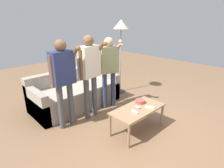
{
  "coord_description": "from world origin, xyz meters",
  "views": [
    {
      "loc": [
        -2.23,
        -2.01,
        1.93
      ],
      "look_at": [
        -0.04,
        0.27,
        0.78
      ],
      "focal_mm": 29.43,
      "sensor_mm": 36.0,
      "label": 1
    }
  ],
  "objects_px": {
    "snack_bowl": "(140,101)",
    "player_center": "(90,68)",
    "couch": "(75,93)",
    "floor_lamp": "(121,29)",
    "game_remote_nunchuk": "(138,107)",
    "player_right": "(109,65)",
    "player_left": "(63,75)",
    "game_remote_wand_near": "(150,107)",
    "coffee_table": "(138,111)",
    "game_remote_wand_far": "(135,112)"
  },
  "relations": [
    {
      "from": "floor_lamp",
      "to": "game_remote_wand_near",
      "type": "xyz_separation_m",
      "value": [
        -0.95,
        -1.63,
        -1.2
      ]
    },
    {
      "from": "couch",
      "to": "game_remote_wand_near",
      "type": "distance_m",
      "value": 1.84
    },
    {
      "from": "player_right",
      "to": "player_center",
      "type": "bearing_deg",
      "value": -173.12
    },
    {
      "from": "game_remote_wand_far",
      "to": "player_center",
      "type": "bearing_deg",
      "value": 96.16
    },
    {
      "from": "couch",
      "to": "player_right",
      "type": "distance_m",
      "value": 1.05
    },
    {
      "from": "floor_lamp",
      "to": "player_right",
      "type": "distance_m",
      "value": 1.16
    },
    {
      "from": "player_left",
      "to": "player_center",
      "type": "xyz_separation_m",
      "value": [
        0.55,
        -0.03,
        0.02
      ]
    },
    {
      "from": "snack_bowl",
      "to": "game_remote_nunchuk",
      "type": "xyz_separation_m",
      "value": [
        -0.2,
        -0.11,
        -0.01
      ]
    },
    {
      "from": "couch",
      "to": "player_right",
      "type": "bearing_deg",
      "value": -49.99
    },
    {
      "from": "snack_bowl",
      "to": "player_center",
      "type": "xyz_separation_m",
      "value": [
        -0.47,
        0.87,
        0.55
      ]
    },
    {
      "from": "game_remote_wand_far",
      "to": "game_remote_nunchuk",
      "type": "bearing_deg",
      "value": 21.68
    },
    {
      "from": "snack_bowl",
      "to": "coffee_table",
      "type": "bearing_deg",
      "value": -151.41
    },
    {
      "from": "player_center",
      "to": "player_right",
      "type": "relative_size",
      "value": 1.05
    },
    {
      "from": "couch",
      "to": "game_remote_wand_far",
      "type": "bearing_deg",
      "value": -87.98
    },
    {
      "from": "player_right",
      "to": "snack_bowl",
      "type": "bearing_deg",
      "value": -95.39
    },
    {
      "from": "game_remote_wand_far",
      "to": "coffee_table",
      "type": "bearing_deg",
      "value": 21.38
    },
    {
      "from": "coffee_table",
      "to": "floor_lamp",
      "type": "relative_size",
      "value": 0.53
    },
    {
      "from": "game_remote_wand_near",
      "to": "player_center",
      "type": "bearing_deg",
      "value": 111.12
    },
    {
      "from": "game_remote_wand_far",
      "to": "snack_bowl",
      "type": "bearing_deg",
      "value": 25.46
    },
    {
      "from": "player_center",
      "to": "game_remote_wand_far",
      "type": "bearing_deg",
      "value": -83.84
    },
    {
      "from": "coffee_table",
      "to": "player_center",
      "type": "xyz_separation_m",
      "value": [
        -0.27,
        0.98,
        0.64
      ]
    },
    {
      "from": "floor_lamp",
      "to": "player_center",
      "type": "distance_m",
      "value": 1.61
    },
    {
      "from": "coffee_table",
      "to": "player_center",
      "type": "distance_m",
      "value": 1.2
    },
    {
      "from": "player_left",
      "to": "game_remote_wand_far",
      "type": "xyz_separation_m",
      "value": [
        0.66,
        -1.07,
        -0.55
      ]
    },
    {
      "from": "coffee_table",
      "to": "player_right",
      "type": "xyz_separation_m",
      "value": [
        0.29,
        1.05,
        0.59
      ]
    },
    {
      "from": "player_right",
      "to": "game_remote_wand_near",
      "type": "bearing_deg",
      "value": -96.13
    },
    {
      "from": "game_remote_nunchuk",
      "to": "player_center",
      "type": "relative_size",
      "value": 0.05
    },
    {
      "from": "couch",
      "to": "player_center",
      "type": "bearing_deg",
      "value": -94.44
    },
    {
      "from": "couch",
      "to": "game_remote_nunchuk",
      "type": "bearing_deg",
      "value": -82.54
    },
    {
      "from": "snack_bowl",
      "to": "floor_lamp",
      "type": "height_order",
      "value": "floor_lamp"
    },
    {
      "from": "couch",
      "to": "coffee_table",
      "type": "xyz_separation_m",
      "value": [
        0.22,
        -1.65,
        0.1
      ]
    },
    {
      "from": "couch",
      "to": "player_center",
      "type": "distance_m",
      "value": 1.0
    },
    {
      "from": "couch",
      "to": "player_right",
      "type": "relative_size",
      "value": 1.25
    },
    {
      "from": "player_center",
      "to": "game_remote_wand_near",
      "type": "distance_m",
      "value": 1.33
    },
    {
      "from": "game_remote_nunchuk",
      "to": "game_remote_wand_near",
      "type": "bearing_deg",
      "value": -39.82
    },
    {
      "from": "couch",
      "to": "floor_lamp",
      "type": "relative_size",
      "value": 1.03
    },
    {
      "from": "game_remote_nunchuk",
      "to": "player_right",
      "type": "relative_size",
      "value": 0.06
    },
    {
      "from": "floor_lamp",
      "to": "player_right",
      "type": "xyz_separation_m",
      "value": [
        -0.83,
        -0.45,
        -0.69
      ]
    },
    {
      "from": "coffee_table",
      "to": "floor_lamp",
      "type": "bearing_deg",
      "value": 53.34
    },
    {
      "from": "couch",
      "to": "game_remote_nunchuk",
      "type": "xyz_separation_m",
      "value": [
        0.22,
        -1.65,
        0.18
      ]
    },
    {
      "from": "game_remote_wand_near",
      "to": "snack_bowl",
      "type": "bearing_deg",
      "value": 81.03
    },
    {
      "from": "player_left",
      "to": "game_remote_wand_near",
      "type": "relative_size",
      "value": 11.21
    },
    {
      "from": "coffee_table",
      "to": "player_left",
      "type": "xyz_separation_m",
      "value": [
        -0.82,
        1.01,
        0.62
      ]
    },
    {
      "from": "snack_bowl",
      "to": "player_center",
      "type": "relative_size",
      "value": 0.11
    },
    {
      "from": "floor_lamp",
      "to": "player_center",
      "type": "relative_size",
      "value": 1.15
    },
    {
      "from": "couch",
      "to": "game_remote_wand_near",
      "type": "relative_size",
      "value": 13.62
    },
    {
      "from": "coffee_table",
      "to": "floor_lamp",
      "type": "height_order",
      "value": "floor_lamp"
    },
    {
      "from": "couch",
      "to": "snack_bowl",
      "type": "height_order",
      "value": "couch"
    },
    {
      "from": "game_remote_nunchuk",
      "to": "floor_lamp",
      "type": "distance_m",
      "value": 2.21
    },
    {
      "from": "couch",
      "to": "floor_lamp",
      "type": "xyz_separation_m",
      "value": [
        1.33,
        -0.16,
        1.38
      ]
    }
  ]
}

